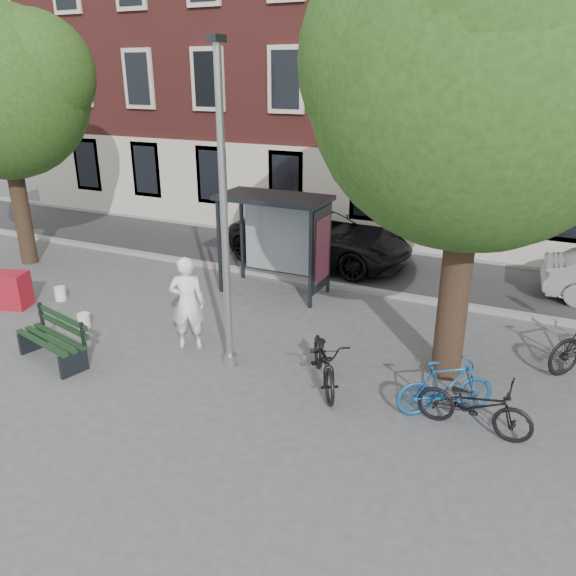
% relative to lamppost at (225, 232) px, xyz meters
% --- Properties ---
extents(ground, '(90.00, 90.00, 0.00)m').
position_rel_lamppost_xyz_m(ground, '(0.00, 0.00, -2.78)').
color(ground, '#4C4C4F').
rests_on(ground, ground).
extents(road, '(40.00, 4.00, 0.01)m').
position_rel_lamppost_xyz_m(road, '(0.00, 7.00, -2.78)').
color(road, '#28282B').
rests_on(road, ground).
extents(curb_near, '(40.00, 0.25, 0.12)m').
position_rel_lamppost_xyz_m(curb_near, '(0.00, 5.00, -2.72)').
color(curb_near, gray).
rests_on(curb_near, ground).
extents(curb_far, '(40.00, 0.25, 0.12)m').
position_rel_lamppost_xyz_m(curb_far, '(0.00, 9.00, -2.72)').
color(curb_far, gray).
rests_on(curb_far, ground).
extents(building_row, '(30.00, 8.00, 14.00)m').
position_rel_lamppost_xyz_m(building_row, '(0.00, 13.00, 4.22)').
color(building_row, maroon).
rests_on(building_row, ground).
extents(lamppost, '(0.28, 0.35, 6.11)m').
position_rel_lamppost_xyz_m(lamppost, '(0.00, 0.00, 0.00)').
color(lamppost, '#9EA0A3').
rests_on(lamppost, ground).
extents(tree_right, '(5.76, 5.60, 8.20)m').
position_rel_lamppost_xyz_m(tree_right, '(4.01, 1.38, 2.83)').
color(tree_right, black).
rests_on(tree_right, ground).
extents(bus_shelter, '(2.85, 1.45, 2.62)m').
position_rel_lamppost_xyz_m(bus_shelter, '(-0.61, 4.11, -0.87)').
color(bus_shelter, '#1E2328').
rests_on(bus_shelter, ground).
extents(painter, '(0.88, 0.75, 2.03)m').
position_rel_lamppost_xyz_m(painter, '(-1.20, 0.34, -1.77)').
color(painter, white).
rests_on(painter, ground).
extents(bench, '(1.94, 1.02, 0.95)m').
position_rel_lamppost_xyz_m(bench, '(-3.33, -1.36, -2.35)').
color(bench, '#1E2328').
rests_on(bench, ground).
extents(bike_a, '(1.90, 0.78, 0.98)m').
position_rel_lamppost_xyz_m(bike_a, '(4.74, -0.21, -2.30)').
color(bike_a, black).
rests_on(bike_a, ground).
extents(bike_b, '(1.71, 1.36, 1.04)m').
position_rel_lamppost_xyz_m(bike_b, '(4.22, 0.09, -2.27)').
color(bike_b, navy).
rests_on(bike_b, ground).
extents(bike_c, '(1.66, 2.10, 1.06)m').
position_rel_lamppost_xyz_m(bike_c, '(2.00, 0.09, -2.25)').
color(bike_c, black).
rests_on(bike_c, ground).
extents(car_dark, '(5.80, 2.98, 1.57)m').
position_rel_lamppost_xyz_m(car_dark, '(-0.88, 6.92, -2.00)').
color(car_dark, black).
rests_on(car_dark, ground).
extents(red_stand, '(1.04, 0.84, 0.90)m').
position_rel_lamppost_xyz_m(red_stand, '(-6.53, 0.26, -2.33)').
color(red_stand, maroon).
rests_on(red_stand, ground).
extents(bucket_a, '(0.34, 0.34, 0.36)m').
position_rel_lamppost_xyz_m(bucket_a, '(-5.75, 1.11, -2.60)').
color(bucket_a, white).
rests_on(bucket_a, ground).
extents(bucket_b, '(0.37, 0.37, 0.36)m').
position_rel_lamppost_xyz_m(bucket_b, '(-3.94, 0.08, -2.60)').
color(bucket_b, white).
rests_on(bucket_b, ground).
extents(bucket_c, '(0.32, 0.32, 0.36)m').
position_rel_lamppost_xyz_m(bucket_c, '(-7.12, 0.68, -2.60)').
color(bucket_c, silver).
rests_on(bucket_c, ground).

